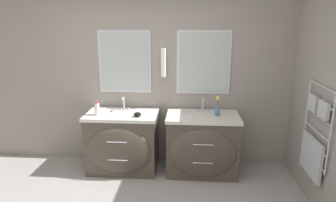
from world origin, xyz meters
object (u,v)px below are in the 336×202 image
object	(u,v)px
vanity_right	(202,144)
flower_vase	(217,108)
vanity_left	(122,142)
toiletry_bottle	(97,109)
amenity_bowl	(137,114)

from	to	relation	value
vanity_right	flower_vase	bearing A→B (deg)	8.91
vanity_left	toiletry_bottle	world-z (taller)	toiletry_bottle
vanity_left	amenity_bowl	distance (m)	0.52
toiletry_bottle	amenity_bowl	bearing A→B (deg)	-3.05
vanity_right	amenity_bowl	distance (m)	1.01
toiletry_bottle	amenity_bowl	size ratio (longest dim) A/B	1.91
vanity_right	flower_vase	xyz separation A→B (m)	(0.19, 0.03, 0.54)
toiletry_bottle	flower_vase	xyz separation A→B (m)	(1.65, 0.09, 0.03)
amenity_bowl	flower_vase	bearing A→B (deg)	6.35
vanity_left	amenity_bowl	size ratio (longest dim) A/B	9.95
toiletry_bottle	amenity_bowl	world-z (taller)	toiletry_bottle
vanity_right	vanity_left	bearing A→B (deg)	180.00
flower_vase	vanity_right	bearing A→B (deg)	-171.09
vanity_left	flower_vase	world-z (taller)	flower_vase
vanity_right	flower_vase	size ratio (longest dim) A/B	3.61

